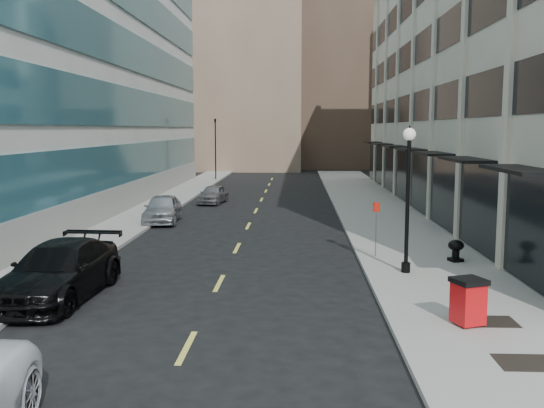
# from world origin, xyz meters

# --- Properties ---
(ground) EXTENTS (160.00, 160.00, 0.00)m
(ground) POSITION_xyz_m (0.00, 0.00, 0.00)
(ground) COLOR black
(ground) RESTS_ON ground
(sidewalk_right) EXTENTS (5.00, 80.00, 0.15)m
(sidewalk_right) POSITION_xyz_m (7.50, 20.00, 0.07)
(sidewalk_right) COLOR gray
(sidewalk_right) RESTS_ON ground
(sidewalk_left) EXTENTS (3.00, 80.00, 0.15)m
(sidewalk_left) POSITION_xyz_m (-6.50, 20.00, 0.07)
(sidewalk_left) COLOR gray
(sidewalk_left) RESTS_ON ground
(building_right) EXTENTS (15.30, 46.50, 18.25)m
(building_right) POSITION_xyz_m (16.94, 26.99, 8.99)
(building_right) COLOR beige
(building_right) RESTS_ON ground
(building_left) EXTENTS (16.14, 46.00, 20.00)m
(building_left) POSITION_xyz_m (-15.95, 27.00, 9.99)
(building_left) COLOR silver
(building_left) RESTS_ON ground
(skyline_tan_near) EXTENTS (14.00, 18.00, 28.00)m
(skyline_tan_near) POSITION_xyz_m (-4.00, 68.00, 14.00)
(skyline_tan_near) COLOR #836C55
(skyline_tan_near) RESTS_ON ground
(skyline_brown) EXTENTS (12.00, 16.00, 34.00)m
(skyline_brown) POSITION_xyz_m (8.00, 72.00, 17.00)
(skyline_brown) COLOR #4E3D2F
(skyline_brown) RESTS_ON ground
(skyline_tan_far) EXTENTS (12.00, 14.00, 22.00)m
(skyline_tan_far) POSITION_xyz_m (-14.00, 78.00, 11.00)
(skyline_tan_far) COLOR #836C55
(skyline_tan_far) RESTS_ON ground
(skyline_stone) EXTENTS (10.00, 14.00, 20.00)m
(skyline_stone) POSITION_xyz_m (18.00, 66.00, 10.00)
(skyline_stone) COLOR beige
(skyline_stone) RESTS_ON ground
(grate_mid) EXTENTS (1.40, 1.00, 0.01)m
(grate_mid) POSITION_xyz_m (7.60, 1.00, 0.15)
(grate_mid) COLOR black
(grate_mid) RESTS_ON sidewalk_right
(grate_far) EXTENTS (1.40, 1.00, 0.01)m
(grate_far) POSITION_xyz_m (7.60, 3.80, 0.15)
(grate_far) COLOR black
(grate_far) RESTS_ON sidewalk_right
(road_centerline) EXTENTS (0.15, 68.20, 0.01)m
(road_centerline) POSITION_xyz_m (0.00, 17.00, 0.01)
(road_centerline) COLOR #D8CC4C
(road_centerline) RESTS_ON ground
(traffic_signal) EXTENTS (0.66, 0.66, 6.98)m
(traffic_signal) POSITION_xyz_m (-5.50, 48.00, 5.72)
(traffic_signal) COLOR black
(traffic_signal) RESTS_ON ground
(car_black_pickup) EXTENTS (2.66, 5.95, 1.69)m
(car_black_pickup) POSITION_xyz_m (-4.62, 6.00, 0.85)
(car_black_pickup) COLOR black
(car_black_pickup) RESTS_ON ground
(car_silver_sedan) EXTENTS (2.18, 4.66, 1.54)m
(car_silver_sedan) POSITION_xyz_m (-4.80, 21.00, 0.77)
(car_silver_sedan) COLOR #999BA1
(car_silver_sedan) RESTS_ON ground
(car_grey_sedan) EXTENTS (1.99, 3.94, 1.29)m
(car_grey_sedan) POSITION_xyz_m (-3.20, 29.56, 0.64)
(car_grey_sedan) COLOR slate
(car_grey_sedan) RESTS_ON ground
(trash_bin) EXTENTS (0.97, 0.97, 1.22)m
(trash_bin) POSITION_xyz_m (6.96, 3.50, 0.81)
(trash_bin) COLOR red
(trash_bin) RESTS_ON sidewalk_right
(lamppost) EXTENTS (0.43, 0.43, 5.13)m
(lamppost) POSITION_xyz_m (6.40, 9.20, 3.16)
(lamppost) COLOR black
(lamppost) RESTS_ON sidewalk_right
(sign_post) EXTENTS (0.26, 0.11, 2.29)m
(sign_post) POSITION_xyz_m (5.68, 11.83, 1.63)
(sign_post) COLOR slate
(sign_post) RESTS_ON sidewalk_right
(urn_planter) EXTENTS (0.59, 0.59, 0.82)m
(urn_planter) POSITION_xyz_m (8.60, 11.06, 0.65)
(urn_planter) COLOR black
(urn_planter) RESTS_ON sidewalk_right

